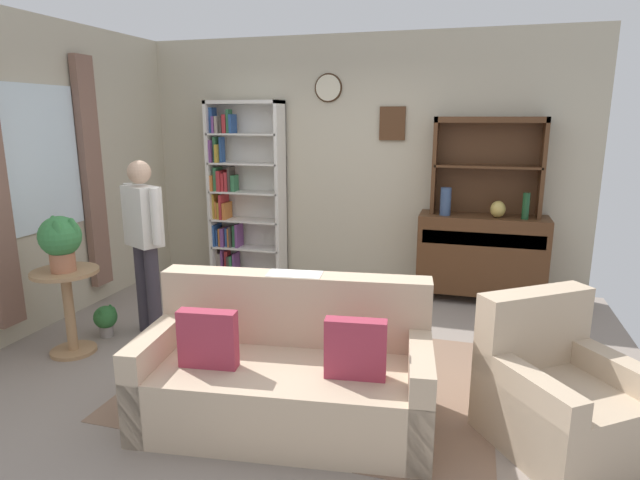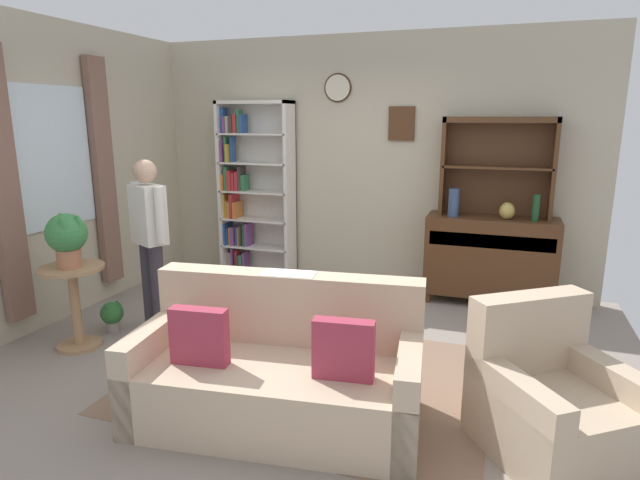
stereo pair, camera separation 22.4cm
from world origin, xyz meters
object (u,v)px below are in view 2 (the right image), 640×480
object	(u,v)px
plant_stand	(75,298)
coffee_table	(323,324)
book_stack	(323,313)
sideboard	(490,256)
bookshelf	(251,193)
bottle_wine	(536,208)
sideboard_hutch	(498,153)
person_reading	(150,234)
vase_round	(507,211)
vase_tall	(454,203)
potted_plant_small	(112,314)
potted_plant_large	(67,236)
couch_floral	(278,373)
armchair_floral	(552,405)

from	to	relation	value
plant_stand	coffee_table	distance (m)	2.12
book_stack	sideboard	bearing A→B (deg)	60.25
bookshelf	bottle_wine	bearing A→B (deg)	-3.13
sideboard_hutch	plant_stand	distance (m)	4.19
sideboard_hutch	plant_stand	size ratio (longest dim) A/B	1.54
person_reading	coffee_table	distance (m)	1.79
bottle_wine	vase_round	bearing A→B (deg)	175.05
sideboard	person_reading	bearing A→B (deg)	-148.53
vase_round	plant_stand	distance (m)	4.08
vase_tall	potted_plant_small	xyz separation A→B (m)	(-2.81, -1.85, -0.90)
bookshelf	coffee_table	xyz separation A→B (m)	(1.61, -2.02, -0.67)
potted_plant_large	person_reading	xyz separation A→B (m)	(0.37, 0.56, -0.07)
bookshelf	vase_round	distance (m)	2.91
couch_floral	potted_plant_large	world-z (taller)	potted_plant_large
bookshelf	couch_floral	distance (m)	3.30
bottle_wine	coffee_table	xyz separation A→B (m)	(-1.55, -1.84, -0.70)
sideboard_hutch	bottle_wine	distance (m)	0.67
sideboard	potted_plant_small	bearing A→B (deg)	-148.93
bookshelf	coffee_table	size ratio (longest dim) A/B	2.62
vase_round	plant_stand	xyz separation A→B (m)	(-3.38, -2.22, -0.57)
bookshelf	bottle_wine	size ratio (longest dim) A/B	7.90
bookshelf	person_reading	xyz separation A→B (m)	(-0.09, -1.83, -0.12)
vase_round	sideboard_hutch	bearing A→B (deg)	126.48
potted_plant_large	potted_plant_small	xyz separation A→B (m)	(0.03, 0.38, -0.81)
plant_stand	potted_plant_large	bearing A→B (deg)	-55.78
armchair_floral	couch_floral	bearing A→B (deg)	-172.80
sideboard	coffee_table	bearing A→B (deg)	-121.02
vase_tall	armchair_floral	world-z (taller)	vase_tall
plant_stand	couch_floral	bearing A→B (deg)	-11.94
person_reading	potted_plant_small	bearing A→B (deg)	-152.48
vase_round	bottle_wine	distance (m)	0.27
couch_floral	book_stack	size ratio (longest dim) A/B	8.71
bookshelf	potted_plant_small	world-z (taller)	bookshelf
bookshelf	sideboard	xyz separation A→B (m)	(2.77, -0.08, -0.52)
sideboard	book_stack	size ratio (longest dim) A/B	5.98
person_reading	sideboard_hutch	bearing A→B (deg)	33.03
armchair_floral	person_reading	size ratio (longest dim) A/B	0.69
plant_stand	potted_plant_large	distance (m)	0.54
vase_round	armchair_floral	xyz separation A→B (m)	(0.31, -2.45, -0.72)
bottle_wine	person_reading	world-z (taller)	person_reading
potted_plant_small	coffee_table	bearing A→B (deg)	-0.20
book_stack	person_reading	bearing A→B (deg)	171.76
vase_round	bottle_wine	world-z (taller)	bottle_wine
vase_tall	potted_plant_large	distance (m)	3.61
vase_tall	bottle_wine	distance (m)	0.78
sideboard_hutch	potted_plant_small	bearing A→B (deg)	-147.52
armchair_floral	bottle_wine	bearing A→B (deg)	91.09
armchair_floral	potted_plant_small	world-z (taller)	armchair_floral
potted_plant_small	bookshelf	bearing A→B (deg)	78.11
sideboard_hutch	vase_tall	world-z (taller)	sideboard_hutch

